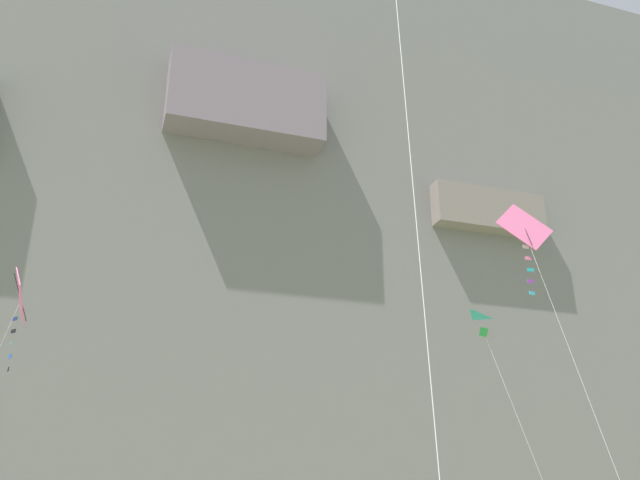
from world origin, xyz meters
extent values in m
cube|color=slate|center=(0.00, 71.91, 31.33)|extent=(180.00, 28.85, 62.66)
cube|color=slate|center=(0.00, 56.25, 37.05)|extent=(14.40, 4.09, 7.21)
cube|color=gray|center=(25.23, 57.49, 30.11)|extent=(12.12, 3.52, 4.34)
pyramid|color=teal|center=(2.42, 23.28, 7.98)|extent=(1.23, 1.33, 0.24)
cube|color=green|center=(2.13, 23.48, 7.92)|extent=(0.30, 0.22, 0.36)
cylinder|color=silver|center=(3.04, 22.87, 4.02)|extent=(1.85, 1.25, 7.80)
cylinder|color=silver|center=(-5.78, 12.80, 9.16)|extent=(1.42, 3.74, 18.08)
cube|color=pink|center=(-13.53, 33.86, 10.65)|extent=(0.69, 2.56, 2.44)
cylinder|color=black|center=(-13.53, 33.86, 10.65)|extent=(0.79, 0.33, 1.94)
cube|color=navy|center=(-13.59, 33.86, 9.71)|extent=(0.21, 0.25, 0.15)
cube|color=black|center=(-13.57, 33.86, 9.19)|extent=(0.20, 0.26, 0.15)
cube|color=#38B2D1|center=(-13.59, 33.86, 8.66)|extent=(0.07, 0.30, 0.15)
cube|color=blue|center=(-13.54, 33.86, 8.14)|extent=(0.15, 0.29, 0.15)
cube|color=black|center=(-13.51, 33.86, 7.62)|extent=(0.09, 0.30, 0.15)
cube|color=pink|center=(4.42, 23.67, 12.17)|extent=(2.12, 0.64, 2.10)
cylinder|color=black|center=(4.42, 23.67, 12.17)|extent=(0.05, 0.64, 1.69)
cube|color=white|center=(4.38, 23.67, 11.36)|extent=(0.26, 0.04, 0.13)
cube|color=pink|center=(4.42, 23.67, 10.92)|extent=(0.26, 0.06, 0.13)
cube|color=teal|center=(4.46, 23.67, 10.47)|extent=(0.25, 0.08, 0.13)
cube|color=purple|center=(4.40, 23.67, 10.03)|extent=(0.26, 0.04, 0.13)
cube|color=#38B2D1|center=(4.39, 23.67, 9.58)|extent=(0.26, 0.07, 0.13)
cylinder|color=silver|center=(4.62, 21.97, 6.01)|extent=(0.42, 3.42, 11.78)
camera|label=1|loc=(-10.06, 4.39, 2.40)|focal=37.40mm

